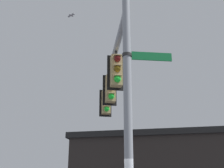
# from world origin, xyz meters

# --- Properties ---
(signal_pole) EXTENTS (0.20, 0.20, 7.08)m
(signal_pole) POSITION_xyz_m (0.00, 0.00, 3.54)
(signal_pole) COLOR gray
(signal_pole) RESTS_ON ground
(mast_arm) EXTENTS (0.71, 6.40, 0.19)m
(mast_arm) POSITION_xyz_m (-0.26, -3.19, 6.30)
(mast_arm) COLOR gray
(traffic_light_nearest_pole) EXTENTS (0.54, 0.49, 1.31)m
(traffic_light_nearest_pole) POSITION_xyz_m (-0.18, -2.15, 5.51)
(traffic_light_nearest_pole) COLOR black
(traffic_light_mid_inner) EXTENTS (0.54, 0.49, 1.31)m
(traffic_light_mid_inner) POSITION_xyz_m (-0.33, -3.98, 5.51)
(traffic_light_mid_inner) COLOR black
(traffic_light_mid_outer) EXTENTS (0.54, 0.49, 1.31)m
(traffic_light_mid_outer) POSITION_xyz_m (-0.48, -5.81, 5.51)
(traffic_light_mid_outer) COLOR black
(street_name_sign) EXTENTS (1.28, 0.24, 0.22)m
(street_name_sign) POSITION_xyz_m (-0.38, 0.03, 5.05)
(street_name_sign) COLOR #147238
(bird_flying) EXTENTS (0.27, 0.30, 0.08)m
(bird_flying) POSITION_xyz_m (1.31, -3.21, 8.06)
(bird_flying) COLOR gray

